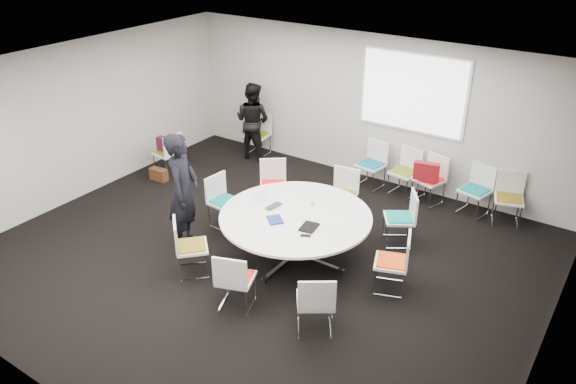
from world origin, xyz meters
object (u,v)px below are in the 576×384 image
Objects in this scene: chair_person_back at (258,142)px; chair_ring_g at (236,289)px; chair_back_a at (371,173)px; person_back at (253,121)px; maroon_bag at (167,145)px; chair_ring_h at (315,312)px; brown_bag at (159,174)px; chair_back_c at (429,188)px; chair_back_b at (404,181)px; chair_back_d at (474,199)px; conference_table at (296,226)px; chair_spare_left at (169,161)px; person_main at (183,192)px; chair_ring_e at (225,211)px; chair_ring_d at (273,194)px; chair_ring_f at (192,257)px; chair_ring_b at (399,228)px; chair_ring_a at (391,272)px; chair_ring_c at (341,204)px; laptop at (276,207)px; chair_back_e at (507,208)px.

chair_ring_g is at bearing 118.31° from chair_person_back.
chair_back_a is 2.77m from person_back.
maroon_bag is (-3.62, -1.74, 0.34)m from chair_back_a.
chair_ring_h is 5.23m from brown_bag.
chair_back_a reaches higher than brown_bag.
person_back is 2.25m from brown_bag.
chair_back_c is 2.20× the size of maroon_bag.
chair_ring_h is 4.18m from chair_back_b.
conference_table is at bearing 70.41° from chair_back_d.
chair_spare_left reaches higher than brown_bag.
chair_ring_g is 0.47× the size of person_main.
chair_spare_left is at bearing 34.04° from chair_back_a.
chair_back_a is 4.00m from chair_spare_left.
chair_ring_e and chair_back_c have the same top height.
conference_table is at bearing 96.92° from chair_ring_h.
person_main reaches higher than chair_ring_d.
maroon_bag is (-2.75, 2.30, 0.34)m from chair_ring_f.
chair_person_back is (-2.88, 4.33, 0.00)m from chair_ring_g.
chair_ring_h is 1.00× the size of chair_person_back.
chair_spare_left is (-4.89, -0.16, 0.00)m from chair_ring_b.
chair_ring_f is 1.00× the size of chair_spare_left.
chair_ring_h is at bearing 130.59° from person_back.
chair_ring_e and chair_back_b have the same top height.
brown_bag is (-2.69, 1.95, -0.16)m from chair_ring_f.
chair_ring_e is at bearing 68.45° from chair_ring_a.
chair_ring_f is 1.05m from chair_ring_g.
chair_ring_a is 2.16m from chair_ring_g.
maroon_bag is (-4.78, -1.74, 0.34)m from chair_back_c.
chair_ring_h is at bearing -10.17° from chair_ring_g.
chair_back_c is (1.01, 2.84, -0.27)m from conference_table.
brown_bag is at bearing -29.52° from chair_ring_d.
chair_ring_b is at bearing 163.66° from chair_ring_c.
laptop is (-0.38, 0.02, 0.20)m from conference_table.
chair_back_b is (2.01, 2.75, 0.00)m from chair_ring_e.
chair_back_a is (-0.15, 1.40, 0.00)m from chair_ring_c.
chair_ring_h is 1.00× the size of chair_back_b.
laptop is at bearing 80.49° from chair_back_c.
chair_ring_h is at bearing 108.27° from chair_back_c.
conference_table is 1.60m from chair_ring_f.
person_main reaches higher than chair_back_d.
person_back reaches higher than chair_ring_a.
chair_back_d is at bearing -16.19° from chair_back_e.
chair_ring_h and chair_spare_left have the same top height.
chair_person_back is (-4.69, 0.01, 0.00)m from chair_back_d.
person_main is at bearing 134.11° from chair_ring_g.
chair_ring_c reaches higher than conference_table.
person_back reaches higher than chair_back_b.
person_back is (-3.37, -0.17, 0.54)m from chair_back_b.
chair_ring_d is 1.00× the size of chair_ring_h.
chair_spare_left is 1.93m from person_back.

